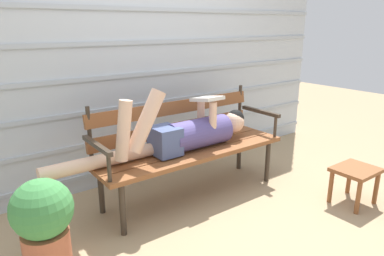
{
  "coord_description": "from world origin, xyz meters",
  "views": [
    {
      "loc": [
        -1.64,
        -2.12,
        1.42
      ],
      "look_at": [
        0.0,
        0.09,
        0.61
      ],
      "focal_mm": 32.7,
      "sensor_mm": 36.0,
      "label": 1
    }
  ],
  "objects": [
    {
      "name": "park_bench",
      "position": [
        -0.0,
        0.16,
        0.47
      ],
      "size": [
        1.68,
        0.5,
        0.85
      ],
      "color": "brown",
      "rests_on": "ground"
    },
    {
      "name": "reclining_person",
      "position": [
        -0.08,
        0.09,
        0.58
      ],
      "size": [
        1.76,
        0.25,
        0.56
      ],
      "color": "#514784"
    },
    {
      "name": "house_siding",
      "position": [
        0.0,
        0.75,
        1.27
      ],
      "size": [
        4.49,
        0.08,
        2.54
      ],
      "color": "#B2BCC6",
      "rests_on": "ground"
    },
    {
      "name": "ground_plane",
      "position": [
        0.0,
        0.0,
        0.0
      ],
      "size": [
        12.0,
        12.0,
        0.0
      ],
      "primitive_type": "plane",
      "color": "tan"
    },
    {
      "name": "potted_plant",
      "position": [
        -1.27,
        -0.18,
        0.33
      ],
      "size": [
        0.35,
        0.35,
        0.59
      ],
      "color": "#AD5B3D",
      "rests_on": "ground"
    },
    {
      "name": "footstool",
      "position": [
        0.99,
        -0.81,
        0.24
      ],
      "size": [
        0.35,
        0.29,
        0.31
      ],
      "color": "brown",
      "rests_on": "ground"
    }
  ]
}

